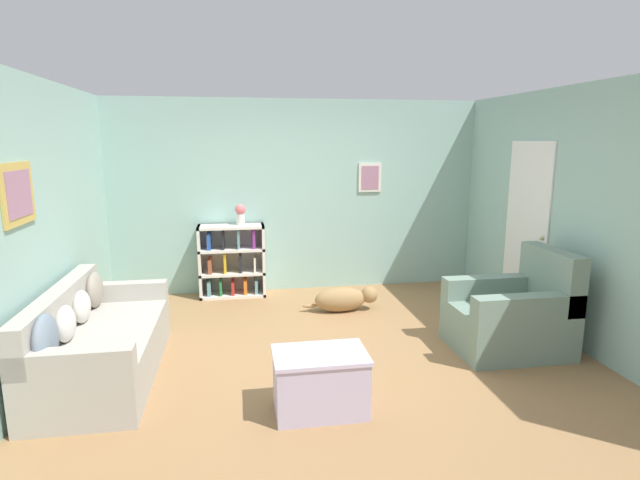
{
  "coord_description": "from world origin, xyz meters",
  "views": [
    {
      "loc": [
        -0.82,
        -4.55,
        2.05
      ],
      "look_at": [
        0.0,
        0.4,
        1.05
      ],
      "focal_mm": 28.0,
      "sensor_mm": 36.0,
      "label": 1
    }
  ],
  "objects_px": {
    "bookshelf": "(232,261)",
    "dog": "(344,299)",
    "coffee_table": "(320,380)",
    "couch": "(98,343)",
    "vase": "(240,213)",
    "recliner_chair": "(514,316)"
  },
  "relations": [
    {
      "from": "coffee_table",
      "to": "dog",
      "type": "xyz_separation_m",
      "value": [
        0.67,
        2.22,
        -0.1
      ]
    },
    {
      "from": "bookshelf",
      "to": "coffee_table",
      "type": "height_order",
      "value": "bookshelf"
    },
    {
      "from": "coffee_table",
      "to": "vase",
      "type": "relative_size",
      "value": 2.61
    },
    {
      "from": "recliner_chair",
      "to": "dog",
      "type": "bearing_deg",
      "value": 135.7
    },
    {
      "from": "couch",
      "to": "vase",
      "type": "distance_m",
      "value": 2.66
    },
    {
      "from": "coffee_table",
      "to": "dog",
      "type": "bearing_deg",
      "value": 73.25
    },
    {
      "from": "bookshelf",
      "to": "coffee_table",
      "type": "relative_size",
      "value": 1.35
    },
    {
      "from": "bookshelf",
      "to": "dog",
      "type": "xyz_separation_m",
      "value": [
        1.35,
        -0.88,
        -0.31
      ]
    },
    {
      "from": "vase",
      "to": "coffee_table",
      "type": "bearing_deg",
      "value": -79.92
    },
    {
      "from": "bookshelf",
      "to": "recliner_chair",
      "type": "xyz_separation_m",
      "value": [
        2.76,
        -2.26,
        -0.12
      ]
    },
    {
      "from": "coffee_table",
      "to": "bookshelf",
      "type": "bearing_deg",
      "value": 102.38
    },
    {
      "from": "coffee_table",
      "to": "vase",
      "type": "distance_m",
      "value": 3.24
    },
    {
      "from": "bookshelf",
      "to": "dog",
      "type": "bearing_deg",
      "value": -33.11
    },
    {
      "from": "bookshelf",
      "to": "vase",
      "type": "xyz_separation_m",
      "value": [
        0.13,
        -0.02,
        0.65
      ]
    },
    {
      "from": "couch",
      "to": "vase",
      "type": "xyz_separation_m",
      "value": [
        1.28,
        2.19,
        0.81
      ]
    },
    {
      "from": "recliner_chair",
      "to": "coffee_table",
      "type": "distance_m",
      "value": 2.25
    },
    {
      "from": "couch",
      "to": "coffee_table",
      "type": "height_order",
      "value": "couch"
    },
    {
      "from": "recliner_chair",
      "to": "bookshelf",
      "type": "bearing_deg",
      "value": 140.71
    },
    {
      "from": "bookshelf",
      "to": "coffee_table",
      "type": "xyz_separation_m",
      "value": [
        0.68,
        -3.1,
        -0.22
      ]
    },
    {
      "from": "bookshelf",
      "to": "vase",
      "type": "distance_m",
      "value": 0.66
    },
    {
      "from": "couch",
      "to": "coffee_table",
      "type": "relative_size",
      "value": 2.62
    },
    {
      "from": "couch",
      "to": "coffee_table",
      "type": "bearing_deg",
      "value": -25.92
    }
  ]
}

